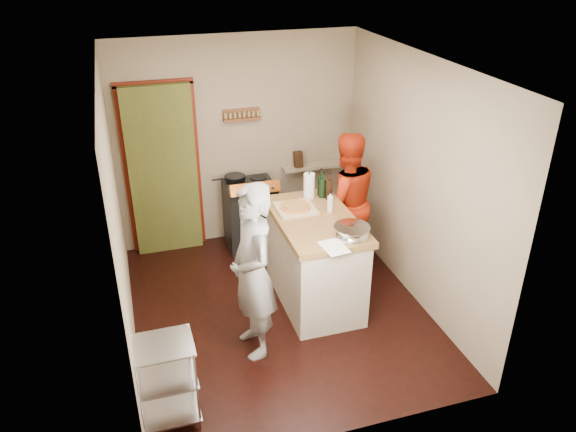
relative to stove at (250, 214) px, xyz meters
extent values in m
plane|color=black|center=(-0.05, -1.42, -0.45)|extent=(3.50, 3.50, 0.00)
cube|color=gray|center=(-0.05, 0.33, 0.85)|extent=(3.00, 0.04, 2.60)
cube|color=#565B23|center=(-1.00, 0.38, 0.60)|extent=(0.80, 0.40, 2.10)
cube|color=maroon|center=(-1.42, 0.31, 0.60)|extent=(0.06, 0.06, 2.10)
cube|color=maroon|center=(-0.58, 0.31, 0.60)|extent=(0.06, 0.06, 2.10)
cube|color=maroon|center=(-1.00, 0.31, 1.65)|extent=(0.90, 0.06, 0.06)
cube|color=brown|center=(0.00, 0.28, 1.15)|extent=(0.46, 0.09, 0.03)
cube|color=brown|center=(0.00, 0.32, 1.21)|extent=(0.46, 0.02, 0.12)
cube|color=olive|center=(0.00, 0.28, 1.21)|extent=(0.42, 0.04, 0.07)
cube|color=gray|center=(0.90, 0.23, 0.45)|extent=(0.80, 0.18, 0.04)
cube|color=black|center=(0.70, 0.23, 0.57)|extent=(0.10, 0.14, 0.22)
cube|color=gray|center=(-1.55, -1.42, 0.85)|extent=(0.04, 3.50, 2.60)
cube|color=gray|center=(1.45, -1.42, 0.85)|extent=(0.04, 3.50, 2.60)
cube|color=white|center=(-0.05, -1.42, 2.16)|extent=(3.00, 3.50, 0.02)
cube|color=black|center=(0.00, 0.01, -0.05)|extent=(0.60, 0.55, 0.80)
cube|color=black|center=(0.00, 0.01, 0.38)|extent=(0.60, 0.55, 0.06)
cube|color=#9B4B16|center=(0.00, -0.27, 0.47)|extent=(0.60, 0.15, 0.17)
cylinder|color=black|center=(-0.15, 0.14, 0.46)|extent=(0.26, 0.26, 0.05)
cylinder|color=silver|center=(-1.55, -2.80, -0.05)|extent=(0.02, 0.02, 0.80)
cylinder|color=silver|center=(-1.11, -2.80, -0.05)|extent=(0.02, 0.02, 0.80)
cylinder|color=silver|center=(-1.55, -2.44, -0.05)|extent=(0.02, 0.02, 0.80)
cylinder|color=silver|center=(-1.11, -2.44, -0.05)|extent=(0.02, 0.02, 0.80)
cube|color=silver|center=(-1.33, -2.62, -0.35)|extent=(0.48, 0.40, 0.02)
cube|color=silver|center=(-1.33, -2.62, 0.00)|extent=(0.48, 0.40, 0.02)
cube|color=silver|center=(-1.33, -2.62, 0.33)|extent=(0.48, 0.40, 0.02)
cube|color=beige|center=(0.37, -1.36, 0.02)|extent=(0.72, 1.27, 0.94)
cube|color=#A16D3D|center=(0.37, -1.36, 0.53)|extent=(0.79, 1.34, 0.07)
cube|color=beige|center=(0.23, -1.12, 0.57)|extent=(0.40, 0.40, 0.02)
cylinder|color=#DC8D44|center=(0.23, -1.12, 0.60)|extent=(0.32, 0.32, 0.02)
ellipsoid|color=silver|center=(0.57, -1.84, 0.62)|extent=(0.35, 0.35, 0.11)
cylinder|color=white|center=(0.47, -0.88, 0.70)|extent=(0.12, 0.12, 0.28)
cylinder|color=silver|center=(0.56, -1.27, 0.65)|extent=(0.06, 0.06, 0.17)
cube|color=white|center=(0.34, -1.98, 0.56)|extent=(0.24, 0.32, 0.00)
cylinder|color=black|center=(0.62, -0.85, 0.72)|extent=(0.08, 0.08, 0.31)
cylinder|color=black|center=(0.66, -0.98, 0.72)|extent=(0.08, 0.08, 0.31)
cylinder|color=black|center=(0.61, -0.91, 0.72)|extent=(0.08, 0.08, 0.31)
imported|color=#A8A8AC|center=(-0.44, -1.95, 0.41)|extent=(0.47, 0.67, 1.73)
imported|color=#B6260C|center=(0.95, -0.75, 0.38)|extent=(0.82, 0.65, 1.67)
camera|label=1|loc=(-1.40, -6.15, 3.19)|focal=35.00mm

